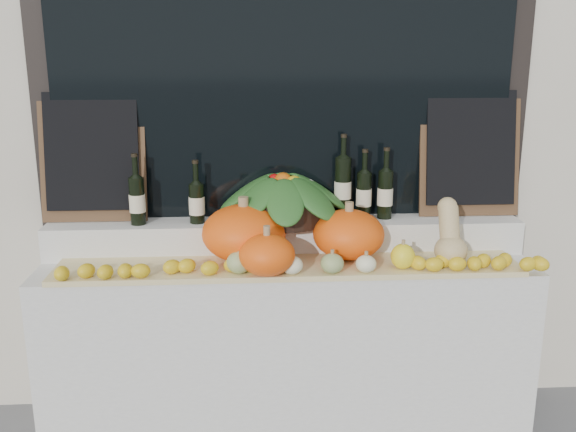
{
  "coord_description": "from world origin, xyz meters",
  "views": [
    {
      "loc": [
        -0.17,
        -1.34,
        1.87
      ],
      "look_at": [
        0.0,
        1.45,
        1.12
      ],
      "focal_mm": 40.0,
      "sensor_mm": 36.0,
      "label": 1
    }
  ],
  "objects_px": {
    "wine_bottle_tall": "(343,187)",
    "butternut_squash": "(450,237)",
    "pumpkin_left": "(244,233)",
    "produce_bowl": "(283,197)",
    "pumpkin_right": "(349,234)"
  },
  "relations": [
    {
      "from": "pumpkin_left",
      "to": "wine_bottle_tall",
      "type": "xyz_separation_m",
      "value": [
        0.49,
        0.22,
        0.16
      ]
    },
    {
      "from": "produce_bowl",
      "to": "wine_bottle_tall",
      "type": "xyz_separation_m",
      "value": [
        0.3,
        0.05,
        0.03
      ]
    },
    {
      "from": "pumpkin_left",
      "to": "wine_bottle_tall",
      "type": "height_order",
      "value": "wine_bottle_tall"
    },
    {
      "from": "pumpkin_left",
      "to": "produce_bowl",
      "type": "relative_size",
      "value": 0.58
    },
    {
      "from": "pumpkin_right",
      "to": "wine_bottle_tall",
      "type": "height_order",
      "value": "wine_bottle_tall"
    },
    {
      "from": "produce_bowl",
      "to": "wine_bottle_tall",
      "type": "relative_size",
      "value": 1.6
    },
    {
      "from": "pumpkin_left",
      "to": "pumpkin_right",
      "type": "height_order",
      "value": "pumpkin_left"
    },
    {
      "from": "wine_bottle_tall",
      "to": "butternut_squash",
      "type": "bearing_deg",
      "value": -35.9
    },
    {
      "from": "pumpkin_right",
      "to": "pumpkin_left",
      "type": "bearing_deg",
      "value": 179.81
    },
    {
      "from": "butternut_squash",
      "to": "produce_bowl",
      "type": "distance_m",
      "value": 0.8
    },
    {
      "from": "wine_bottle_tall",
      "to": "produce_bowl",
      "type": "bearing_deg",
      "value": -170.96
    },
    {
      "from": "butternut_squash",
      "to": "produce_bowl",
      "type": "bearing_deg",
      "value": 159.59
    },
    {
      "from": "pumpkin_left",
      "to": "produce_bowl",
      "type": "distance_m",
      "value": 0.29
    },
    {
      "from": "produce_bowl",
      "to": "pumpkin_right",
      "type": "bearing_deg",
      "value": -31.37
    },
    {
      "from": "pumpkin_right",
      "to": "wine_bottle_tall",
      "type": "distance_m",
      "value": 0.29
    }
  ]
}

